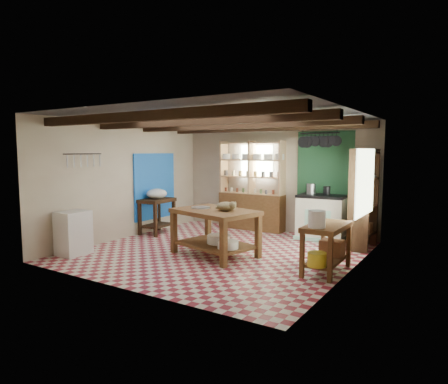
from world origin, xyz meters
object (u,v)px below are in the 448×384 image
Objects in this scene: work_table at (215,233)px; stove at (322,217)px; cat at (226,206)px; white_cabinet at (73,233)px; right_counter at (326,248)px; prep_table at (157,216)px.

stove is (1.23, 2.41, 0.07)m from work_table.
work_table is at bearing -121.13° from stove.
cat reaches higher than stove.
cat reaches higher than white_cabinet.
stove reaches higher than work_table.
cat reaches higher than work_table.
work_table is at bearing 30.74° from white_cabinet.
right_counter is (2.10, 0.10, -0.04)m from work_table.
work_table is 4.10× the size of cat.
stove is at bearing 76.68° from work_table.
stove reaches higher than white_cabinet.
work_table is 1.84× the size of prep_table.
white_cabinet is 2.23× the size of cat.
stove is 2.48m from right_counter.
work_table is 1.39× the size of right_counter.
work_table reaches higher than white_cabinet.
prep_table is 1.00× the size of white_cabinet.
white_cabinet reaches higher than right_counter.
cat is (-0.98, -2.42, 0.45)m from stove.
cat is (2.55, 1.38, 0.54)m from white_cabinet.
prep_table is at bearing 169.38° from right_counter.
work_table is at bearing -26.20° from prep_table.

